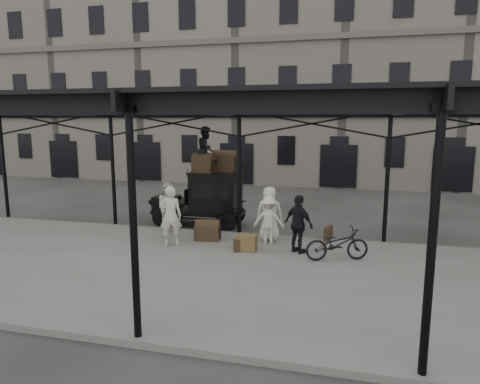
# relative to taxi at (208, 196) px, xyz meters

# --- Properties ---
(ground) EXTENTS (120.00, 120.00, 0.00)m
(ground) POSITION_rel_taxi_xyz_m (1.56, -3.18, -1.20)
(ground) COLOR #383533
(ground) RESTS_ON ground
(platform) EXTENTS (28.00, 8.00, 0.15)m
(platform) POSITION_rel_taxi_xyz_m (1.56, -5.18, -1.13)
(platform) COLOR slate
(platform) RESTS_ON ground
(canopy) EXTENTS (22.50, 9.00, 4.74)m
(canopy) POSITION_rel_taxi_xyz_m (1.56, -4.90, 3.39)
(canopy) COLOR black
(canopy) RESTS_ON ground
(building_frontage) EXTENTS (64.00, 8.00, 14.00)m
(building_frontage) POSITION_rel_taxi_xyz_m (1.56, 14.82, 5.80)
(building_frontage) COLOR slate
(building_frontage) RESTS_ON ground
(taxi) EXTENTS (3.65, 1.55, 2.18)m
(taxi) POSITION_rel_taxi_xyz_m (0.00, 0.00, 0.00)
(taxi) COLOR black
(taxi) RESTS_ON ground
(porter_left) EXTENTS (0.83, 0.69, 1.95)m
(porter_left) POSITION_rel_taxi_xyz_m (-0.18, -3.32, -0.08)
(porter_left) COLOR silver
(porter_left) RESTS_ON platform
(porter_midleft) EXTENTS (1.06, 0.97, 1.77)m
(porter_midleft) POSITION_rel_taxi_xyz_m (-1.11, -1.40, -0.17)
(porter_midleft) COLOR silver
(porter_midleft) RESTS_ON platform
(porter_centre) EXTENTS (0.99, 0.75, 1.84)m
(porter_centre) POSITION_rel_taxi_xyz_m (2.80, -1.94, -0.13)
(porter_centre) COLOR silver
(porter_centre) RESTS_ON platform
(porter_official) EXTENTS (1.12, 0.96, 1.80)m
(porter_official) POSITION_rel_taxi_xyz_m (3.91, -3.10, -0.15)
(porter_official) COLOR black
(porter_official) RESTS_ON platform
(porter_right) EXTENTS (1.05, 0.63, 1.58)m
(porter_right) POSITION_rel_taxi_xyz_m (2.84, -2.31, -0.26)
(porter_right) COLOR silver
(porter_right) RESTS_ON platform
(bicycle) EXTENTS (1.95, 1.23, 0.97)m
(bicycle) POSITION_rel_taxi_xyz_m (5.07, -3.54, -0.57)
(bicycle) COLOR black
(bicycle) RESTS_ON platform
(porter_roof) EXTENTS (0.68, 0.86, 1.76)m
(porter_roof) POSITION_rel_taxi_xyz_m (-0.03, -0.10, 1.85)
(porter_roof) COLOR black
(porter_roof) RESTS_ON taxi
(steamer_trunk_roof_near) EXTENTS (0.91, 0.65, 0.62)m
(steamer_trunk_roof_near) POSITION_rel_taxi_xyz_m (-0.08, -0.25, 1.28)
(steamer_trunk_roof_near) COLOR #3F2F1D
(steamer_trunk_roof_near) RESTS_ON taxi
(steamer_trunk_roof_far) EXTENTS (1.02, 0.71, 0.69)m
(steamer_trunk_roof_far) POSITION_rel_taxi_xyz_m (0.67, 0.20, 1.32)
(steamer_trunk_roof_far) COLOR #3F2F1D
(steamer_trunk_roof_far) RESTS_ON taxi
(steamer_trunk_platform) EXTENTS (0.87, 0.61, 0.59)m
(steamer_trunk_platform) POSITION_rel_taxi_xyz_m (0.77, -2.43, -0.76)
(steamer_trunk_platform) COLOR #3F2F1D
(steamer_trunk_platform) RESTS_ON platform
(wicker_hamper) EXTENTS (0.61, 0.46, 0.50)m
(wicker_hamper) POSITION_rel_taxi_xyz_m (2.33, -3.29, -0.80)
(wicker_hamper) COLOR brown
(wicker_hamper) RESTS_ON platform
(suitcase_upright) EXTENTS (0.30, 0.62, 0.45)m
(suitcase_upright) POSITION_rel_taxi_xyz_m (4.74, -1.38, -0.83)
(suitcase_upright) COLOR #3F2F1D
(suitcase_upright) RESTS_ON platform
(suitcase_flat) EXTENTS (0.61, 0.36, 0.40)m
(suitcase_flat) POSITION_rel_taxi_xyz_m (2.24, -3.41, -0.85)
(suitcase_flat) COLOR #3F2F1D
(suitcase_flat) RESTS_ON platform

